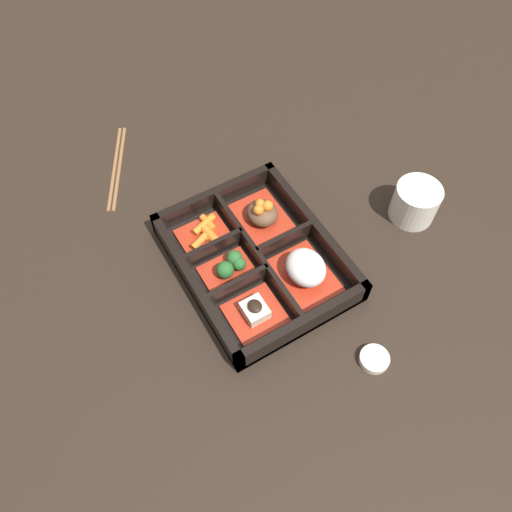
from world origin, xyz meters
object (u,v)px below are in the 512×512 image
at_px(bowl_rice, 305,269).
at_px(sauce_dish, 374,359).
at_px(tea_cup, 415,202).
at_px(chopsticks, 116,167).

xyz_separation_m(bowl_rice, sauce_dish, (0.17, 0.01, -0.03)).
relative_size(tea_cup, chopsticks, 0.41).
height_order(tea_cup, sauce_dish, tea_cup).
bearing_deg(tea_cup, bowl_rice, -86.22).
xyz_separation_m(tea_cup, chopsticks, (-0.37, -0.41, -0.03)).
distance_m(bowl_rice, chopsticks, 0.43).
bearing_deg(chopsticks, tea_cup, 47.69).
distance_m(chopsticks, sauce_dish, 0.59).
height_order(bowl_rice, tea_cup, tea_cup).
relative_size(bowl_rice, sauce_dish, 2.53).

